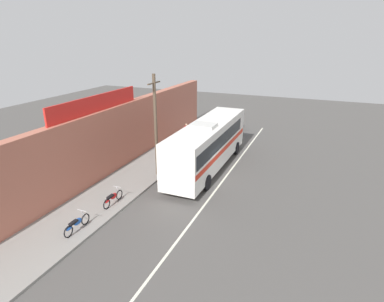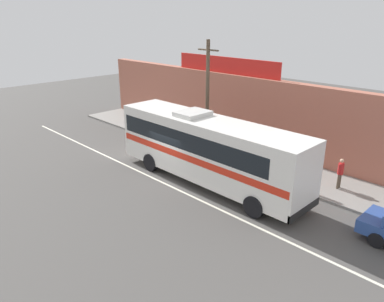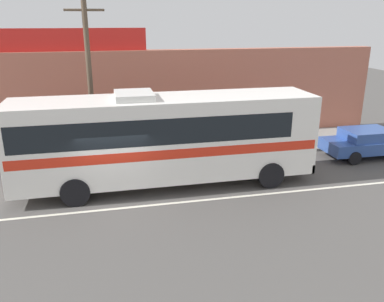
% 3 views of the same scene
% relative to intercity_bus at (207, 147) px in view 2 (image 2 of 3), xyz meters
% --- Properties ---
extents(ground_plane, '(70.00, 70.00, 0.00)m').
position_rel_intercity_bus_xyz_m(ground_plane, '(-2.00, -0.95, -2.07)').
color(ground_plane, '#4F4C49').
extents(sidewalk_slab, '(30.00, 3.60, 0.14)m').
position_rel_intercity_bus_xyz_m(sidewalk_slab, '(-2.00, 4.25, -2.00)').
color(sidewalk_slab, gray).
rests_on(sidewalk_slab, ground_plane).
extents(storefront_facade, '(30.00, 0.70, 4.80)m').
position_rel_intercity_bus_xyz_m(storefront_facade, '(-2.00, 6.40, 0.33)').
color(storefront_facade, '#B26651').
rests_on(storefront_facade, ground_plane).
extents(storefront_billboard, '(8.83, 0.12, 1.10)m').
position_rel_intercity_bus_xyz_m(storefront_billboard, '(-4.30, 6.40, 3.28)').
color(storefront_billboard, red).
rests_on(storefront_billboard, storefront_facade).
extents(road_center_stripe, '(30.00, 0.14, 0.01)m').
position_rel_intercity_bus_xyz_m(road_center_stripe, '(-2.00, -1.75, -2.06)').
color(road_center_stripe, silver).
rests_on(road_center_stripe, ground_plane).
extents(intercity_bus, '(11.59, 2.62, 3.78)m').
position_rel_intercity_bus_xyz_m(intercity_bus, '(0.00, 0.00, 0.00)').
color(intercity_bus, white).
rests_on(intercity_bus, ground_plane).
extents(utility_pole, '(1.60, 0.22, 7.13)m').
position_rel_intercity_bus_xyz_m(utility_pole, '(-2.70, 2.88, 1.77)').
color(utility_pole, brown).
rests_on(utility_pole, sidewalk_slab).
extents(motorcycle_orange, '(1.88, 0.56, 0.94)m').
position_rel_intercity_bus_xyz_m(motorcycle_orange, '(-7.60, 3.23, -1.50)').
color(motorcycle_orange, black).
rests_on(motorcycle_orange, sidewalk_slab).
extents(motorcycle_blue, '(1.88, 0.56, 0.94)m').
position_rel_intercity_bus_xyz_m(motorcycle_blue, '(-10.62, 3.28, -1.50)').
color(motorcycle_blue, black).
rests_on(motorcycle_blue, sidewalk_slab).
extents(pedestrian_far_left, '(0.30, 0.48, 1.62)m').
position_rel_intercity_bus_xyz_m(pedestrian_far_left, '(5.50, 4.14, -0.99)').
color(pedestrian_far_left, brown).
rests_on(pedestrian_far_left, sidewalk_slab).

